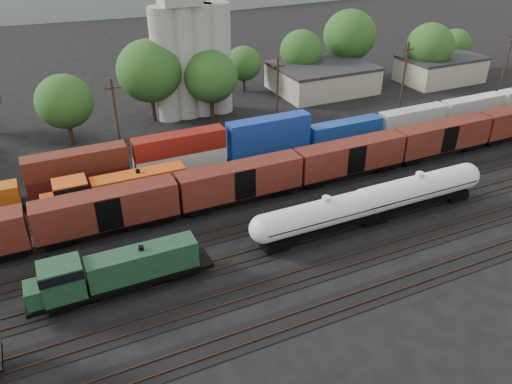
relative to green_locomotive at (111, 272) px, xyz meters
name	(u,v)px	position (x,y,z in m)	size (l,w,h in m)	color
ground	(270,221)	(18.40, 5.00, -2.52)	(600.00, 600.00, 0.00)	black
tracks	(270,221)	(18.40, 5.00, -2.48)	(180.00, 33.20, 0.20)	black
green_locomotive	(111,272)	(0.00, 0.00, 0.00)	(16.68, 2.94, 4.41)	black
tank_car_a	(325,214)	(22.39, 0.00, 0.19)	(17.47, 3.13, 4.58)	silver
tank_car_b	(417,190)	(34.75, 0.00, 0.26)	(17.91, 3.21, 4.69)	silver
orange_locomotive	(113,190)	(3.09, 15.00, 0.05)	(18.06, 3.01, 4.51)	black
boxcar_string	(350,157)	(32.36, 10.00, 0.60)	(169.00, 2.90, 4.20)	black
container_wall	(279,139)	(27.22, 20.00, 0.11)	(182.78, 2.60, 5.80)	black
grain_silo	(190,48)	(21.68, 41.00, 8.73)	(13.40, 5.00, 29.00)	gray
industrial_sheds	(214,99)	(25.02, 40.25, 0.04)	(119.38, 17.26, 5.10)	#9E937F
tree_band	(139,76)	(13.00, 41.77, 5.02)	(168.97, 21.61, 13.60)	black
utility_poles	(202,108)	(18.40, 27.00, 3.69)	(122.20, 0.36, 12.00)	black
distant_hills	(103,14)	(42.31, 265.00, -23.08)	(860.00, 286.00, 130.00)	#59665B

